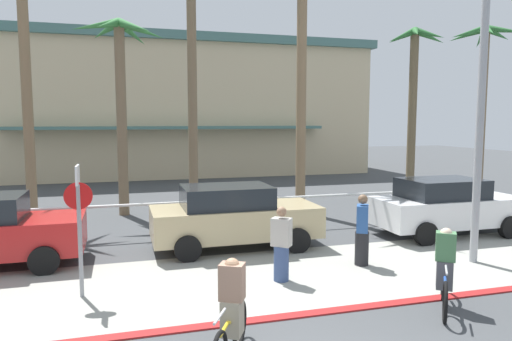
# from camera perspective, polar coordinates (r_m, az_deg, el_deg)

# --- Properties ---
(ground_plane) EXTENTS (80.00, 80.00, 0.00)m
(ground_plane) POSITION_cam_1_polar(r_m,az_deg,el_deg) (15.69, -8.27, -6.49)
(ground_plane) COLOR #424447
(sidewalk_strip) EXTENTS (44.00, 4.00, 0.02)m
(sidewalk_strip) POSITION_cam_1_polar(r_m,az_deg,el_deg) (10.18, -3.63, -13.35)
(sidewalk_strip) COLOR #9E9E93
(sidewalk_strip) RESTS_ON ground
(curb_paint) EXTENTS (44.00, 0.24, 0.03)m
(curb_paint) POSITION_cam_1_polar(r_m,az_deg,el_deg) (8.38, -0.51, -17.73)
(curb_paint) COLOR maroon
(curb_paint) RESTS_ON ground
(building_backdrop) EXTENTS (25.83, 11.43, 8.42)m
(building_backdrop) POSITION_cam_1_polar(r_m,az_deg,el_deg) (32.32, -11.23, 7.43)
(building_backdrop) COLOR beige
(building_backdrop) RESTS_ON ground
(rail_fence) EXTENTS (20.41, 0.08, 1.04)m
(rail_fence) POSITION_cam_1_polar(r_m,az_deg,el_deg) (14.07, -7.47, -4.47)
(rail_fence) COLOR white
(rail_fence) RESTS_ON ground
(stop_sign_bike_lane) EXTENTS (0.52, 0.56, 2.56)m
(stop_sign_bike_lane) POSITION_cam_1_polar(r_m,az_deg,el_deg) (9.53, -20.66, -4.71)
(stop_sign_bike_lane) COLOR gray
(stop_sign_bike_lane) RESTS_ON ground
(streetlight_curb) EXTENTS (0.24, 2.54, 7.50)m
(streetlight_curb) POSITION_cam_1_polar(r_m,az_deg,el_deg) (12.05, 26.44, 9.64)
(streetlight_curb) COLOR #9EA0A5
(streetlight_curb) RESTS_ON ground
(palm_tree_2) EXTENTS (3.00, 3.39, 9.95)m
(palm_tree_2) POSITION_cam_1_polar(r_m,az_deg,el_deg) (18.89, -26.38, 16.96)
(palm_tree_2) COLOR #846B4C
(palm_tree_2) RESTS_ON ground
(palm_tree_3) EXTENTS (3.17, 3.49, 6.94)m
(palm_tree_3) POSITION_cam_1_polar(r_m,az_deg,el_deg) (17.56, -16.04, 11.51)
(palm_tree_3) COLOR #756047
(palm_tree_3) RESTS_ON ground
(palm_tree_4) EXTENTS (3.53, 2.72, 9.22)m
(palm_tree_4) POSITION_cam_1_polar(r_m,az_deg,el_deg) (18.77, -7.82, 16.42)
(palm_tree_4) COLOR #756047
(palm_tree_4) RESTS_ON ground
(palm_tree_5) EXTENTS (3.12, 3.30, 9.59)m
(palm_tree_5) POSITION_cam_1_polar(r_m,az_deg,el_deg) (17.67, 5.62, 18.25)
(palm_tree_5) COLOR #846B4C
(palm_tree_5) RESTS_ON ground
(palm_tree_6) EXTENTS (2.78, 2.50, 7.35)m
(palm_tree_6) POSITION_cam_1_polar(r_m,az_deg,el_deg) (21.66, 18.58, 10.53)
(palm_tree_6) COLOR brown
(palm_tree_6) RESTS_ON ground
(palm_tree_7) EXTENTS (2.99, 3.13, 7.42)m
(palm_tree_7) POSITION_cam_1_polar(r_m,az_deg,el_deg) (22.66, 25.78, 10.48)
(palm_tree_7) COLOR #756047
(palm_tree_7) RESTS_ON ground
(car_tan_2) EXTENTS (4.40, 2.02, 1.69)m
(car_tan_2) POSITION_cam_1_polar(r_m,az_deg,el_deg) (12.54, -2.73, -5.55)
(car_tan_2) COLOR tan
(car_tan_2) RESTS_ON ground
(car_white_3) EXTENTS (4.40, 2.02, 1.69)m
(car_white_3) POSITION_cam_1_polar(r_m,az_deg,el_deg) (15.09, 22.08, -4.01)
(car_white_3) COLOR white
(car_white_3) RESTS_ON ground
(cyclist_yellow_0) EXTENTS (0.92, 1.63, 1.50)m
(cyclist_yellow_0) POSITION_cam_1_polar(r_m,az_deg,el_deg) (6.95, -3.01, -16.80)
(cyclist_yellow_0) COLOR black
(cyclist_yellow_0) RESTS_ON ground
(cyclist_blue_1) EXTENTS (1.12, 1.51, 1.50)m
(cyclist_blue_1) POSITION_cam_1_polar(r_m,az_deg,el_deg) (9.34, 21.89, -11.18)
(cyclist_blue_1) COLOR black
(cyclist_blue_1) RESTS_ON ground
(pedestrian_0) EXTENTS (0.47, 0.46, 1.61)m
(pedestrian_0) POSITION_cam_1_polar(r_m,az_deg,el_deg) (10.04, 3.09, -9.29)
(pedestrian_0) COLOR #384C7A
(pedestrian_0) RESTS_ON ground
(pedestrian_1) EXTENTS (0.44, 0.48, 1.69)m
(pedestrian_1) POSITION_cam_1_polar(r_m,az_deg,el_deg) (11.35, 12.73, -7.39)
(pedestrian_1) COLOR #232326
(pedestrian_1) RESTS_ON ground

